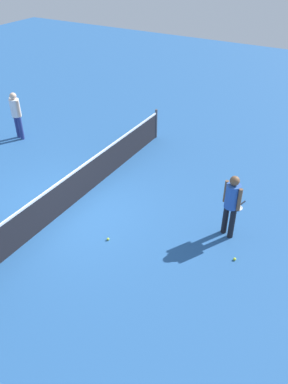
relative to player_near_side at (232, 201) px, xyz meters
name	(u,v)px	position (x,y,z in m)	size (l,w,h in m)	color
ground_plane	(69,208)	(-1.10, 4.13, -1.01)	(40.00, 40.00, 0.00)	#265693
court_net	(67,193)	(-1.10, 4.13, -0.51)	(10.09, 0.09, 1.07)	#4C4C51
player_near_side	(232,201)	(0.00, 0.00, 0.00)	(0.45, 0.51, 1.70)	black
player_far_side	(16,112)	(1.39, 8.36, 0.00)	(0.40, 0.53, 1.70)	navy
tennis_racket_near_player	(237,207)	(1.22, 0.13, -1.00)	(0.61, 0.38, 0.03)	white
tennis_ball_by_net	(235,259)	(-0.78, -0.48, -0.98)	(0.07, 0.07, 0.07)	#C6E033
tennis_ball_midcourt	(108,239)	(-1.66, 2.44, -0.98)	(0.07, 0.07, 0.07)	#C6E033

